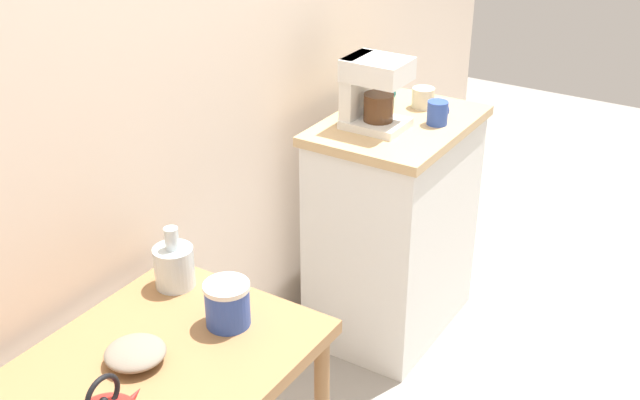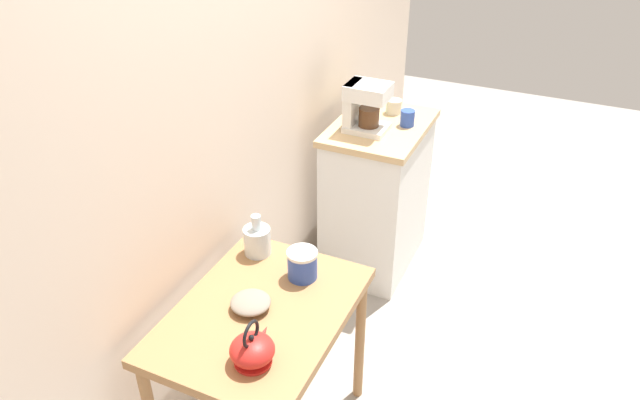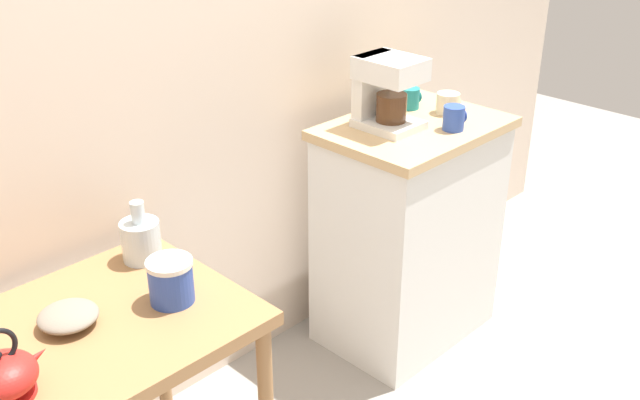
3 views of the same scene
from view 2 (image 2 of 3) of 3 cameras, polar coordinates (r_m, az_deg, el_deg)
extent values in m
plane|color=gray|center=(3.26, -0.07, -12.88)|extent=(8.00, 8.00, 0.00)
cube|color=beige|center=(2.73, -6.42, 12.57)|extent=(4.40, 0.10, 2.80)
cube|color=#9E7044|center=(2.34, -5.63, -10.70)|extent=(0.84, 0.62, 0.04)
cylinder|color=#9E7044|center=(2.76, 3.80, -13.06)|extent=(0.04, 0.04, 0.69)
cylinder|color=#9E7044|center=(2.93, -6.17, -9.93)|extent=(0.04, 0.04, 0.69)
cube|color=white|center=(3.54, 5.32, 0.12)|extent=(0.65, 0.46, 0.88)
cube|color=tan|center=(3.33, 5.71, 6.84)|extent=(0.68, 0.49, 0.04)
cylinder|color=gray|center=(2.34, -6.55, -10.07)|extent=(0.07, 0.07, 0.01)
ellipsoid|color=gray|center=(2.32, -6.59, -9.60)|extent=(0.15, 0.15, 0.04)
cylinder|color=red|center=(2.14, -6.35, -14.88)|extent=(0.13, 0.13, 0.01)
ellipsoid|color=red|center=(2.10, -6.43, -13.91)|extent=(0.16, 0.16, 0.09)
cone|color=red|center=(2.14, -5.43, -12.56)|extent=(0.08, 0.03, 0.06)
sphere|color=black|center=(2.06, -6.53, -12.81)|extent=(0.02, 0.02, 0.02)
torus|color=black|center=(2.05, -6.55, -12.46)|extent=(0.10, 0.01, 0.10)
cylinder|color=silver|center=(2.58, -5.95, -3.87)|extent=(0.12, 0.12, 0.12)
cylinder|color=silver|center=(2.52, -6.07, -2.13)|extent=(0.04, 0.04, 0.07)
cylinder|color=#2D4CAD|center=(2.43, -1.68, -6.24)|extent=(0.12, 0.12, 0.11)
cylinder|color=white|center=(2.40, -1.70, -5.05)|extent=(0.12, 0.12, 0.01)
cube|color=white|center=(3.24, 4.43, 6.83)|extent=(0.18, 0.22, 0.03)
cube|color=white|center=(3.22, 3.08, 8.96)|extent=(0.16, 0.05, 0.26)
cube|color=white|center=(3.16, 4.58, 10.20)|extent=(0.18, 0.22, 0.08)
cylinder|color=#4C2D19|center=(3.21, 4.65, 7.85)|extent=(0.11, 0.11, 0.10)
cylinder|color=beige|center=(3.46, 7.01, 8.78)|extent=(0.09, 0.09, 0.08)
torus|color=beige|center=(3.50, 7.25, 9.04)|extent=(0.01, 0.05, 0.05)
cylinder|color=#2D4CAD|center=(3.31, 8.27, 7.68)|extent=(0.08, 0.08, 0.09)
torus|color=#2D4CAD|center=(3.34, 8.48, 7.94)|extent=(0.01, 0.06, 0.06)
cylinder|color=teal|center=(3.45, 4.53, 8.86)|extent=(0.07, 0.07, 0.08)
torus|color=teal|center=(3.48, 4.75, 9.08)|extent=(0.01, 0.06, 0.06)
camera|label=1|loc=(0.54, 49.42, -12.97)|focal=44.39mm
camera|label=3|loc=(1.09, 53.89, -5.55)|focal=41.45mm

